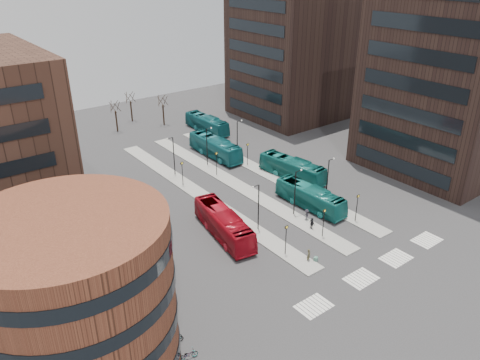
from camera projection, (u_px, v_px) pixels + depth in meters
ground at (399, 294)px, 46.49m from camera, size 160.00×160.00×0.00m
island_left at (200, 195)px, 65.69m from camera, size 2.50×45.00×0.15m
island_mid at (234, 183)px, 68.99m from camera, size 2.50×45.00×0.15m
island_right at (265, 173)px, 72.28m from camera, size 2.50×45.00×0.15m
suitcase at (316, 259)px, 51.38m from camera, size 0.54×0.49×0.56m
red_bus at (224, 224)px, 55.65m from camera, size 4.66×11.99×3.26m
teal_bus_a at (310, 197)px, 62.02m from camera, size 2.96×10.89×3.01m
teal_bus_b at (215, 147)px, 77.77m from camera, size 2.85×11.91×3.31m
teal_bus_c at (292, 168)px, 70.20m from camera, size 4.09×11.55×3.15m
teal_bus_d at (207, 124)px, 88.96m from camera, size 2.96×11.18×3.09m
traveller at (309, 255)px, 51.24m from camera, size 0.68×0.62×1.55m
commuter_a at (244, 246)px, 52.87m from camera, size 0.91×0.80×1.56m
commuter_b at (312, 224)px, 57.22m from camera, size 0.50×0.97×1.59m
commuter_c at (307, 215)px, 59.23m from camera, size 1.04×1.14×1.54m
bicycle_near at (188, 354)px, 38.92m from camera, size 1.79×0.94×0.89m
bicycle_mid at (175, 339)px, 40.49m from camera, size 1.61×0.87×0.93m
bicycle_far at (173, 337)px, 40.74m from camera, size 1.67×0.94×0.83m
crosswalk_stripes at (378, 269)px, 50.31m from camera, size 22.35×2.40×0.01m
round_building at (76, 300)px, 35.22m from camera, size 15.16×15.16×14.00m
tower_near at (453, 71)px, 68.98m from camera, size 20.12×20.00×30.00m
tower_far at (294, 41)px, 93.27m from camera, size 20.12×20.00×30.00m
sign_poles at (263, 187)px, 62.76m from camera, size 12.45×22.12×3.65m
lamp_posts at (246, 165)px, 66.39m from camera, size 14.04×20.24×6.12m
bare_trees at (137, 112)px, 91.54m from camera, size 10.97×8.14×5.90m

